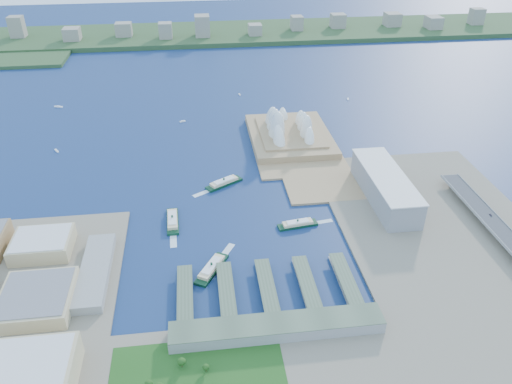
{
  "coord_description": "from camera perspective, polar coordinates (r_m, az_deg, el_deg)",
  "views": [
    {
      "loc": [
        -46.46,
        -459.25,
        358.45
      ],
      "look_at": [
        24.33,
        92.91,
        18.0
      ],
      "focal_mm": 35.0,
      "sensor_mm": 36.0,
      "label": 1
    }
  ],
  "objects": [
    {
      "name": "boat_b",
      "position": [
        910.35,
        -8.39,
        8.01
      ],
      "size": [
        10.81,
        6.47,
        2.76
      ],
      "primitive_type": null,
      "rotation": [
        0.0,
        0.0,
        1.88
      ],
      "color": "white",
      "rests_on": "ground"
    },
    {
      "name": "peninsula",
      "position": [
        817.58,
        4.32,
        5.47
      ],
      "size": [
        135.0,
        220.0,
        3.0
      ],
      "primitive_type": "cube",
      "color": "#9F7F57",
      "rests_on": "ground"
    },
    {
      "name": "boat_c",
      "position": [
        1019.4,
        10.46,
        10.41
      ],
      "size": [
        6.51,
        11.65,
        2.52
      ],
      "primitive_type": null,
      "rotation": [
        0.0,
        0.0,
        2.83
      ],
      "color": "white",
      "rests_on": "ground"
    },
    {
      "name": "ferry_a",
      "position": [
        631.32,
        -9.53,
        -3.06
      ],
      "size": [
        16.12,
        56.47,
        10.59
      ],
      "primitive_type": null,
      "rotation": [
        0.0,
        0.0,
        0.03
      ],
      "color": "#0C311B",
      "rests_on": "ground"
    },
    {
      "name": "boat_d",
      "position": [
        1036.68,
        -21.64,
        9.07
      ],
      "size": [
        17.09,
        8.81,
        2.83
      ],
      "primitive_type": null,
      "rotation": [
        0.0,
        0.0,
        1.25
      ],
      "color": "white",
      "rests_on": "ground"
    },
    {
      "name": "east_land",
      "position": [
        613.97,
        22.38,
        -6.9
      ],
      "size": [
        240.0,
        500.0,
        3.0
      ],
      "primitive_type": "cube",
      "color": "#7A705E",
      "rests_on": "ground"
    },
    {
      "name": "ferry_b",
      "position": [
        703.04,
        -3.68,
        1.22
      ],
      "size": [
        54.61,
        40.88,
        10.47
      ],
      "primitive_type": null,
      "rotation": [
        0.0,
        0.0,
        -1.02
      ],
      "color": "#0C311B",
      "rests_on": "ground"
    },
    {
      "name": "far_skyline",
      "position": [
        1455.39,
        -5.59,
        18.65
      ],
      "size": [
        1900.0,
        140.0,
        55.0
      ],
      "primitive_type": null,
      "color": "gray",
      "rests_on": "far_shore"
    },
    {
      "name": "car_c",
      "position": [
        676.71,
        25.24,
        -2.36
      ],
      "size": [
        2.04,
        5.02,
        1.46
      ],
      "primitive_type": "imported",
      "rotation": [
        0.0,
        0.0,
        3.14
      ],
      "color": "slate",
      "rests_on": "expressway"
    },
    {
      "name": "ferry_wharves",
      "position": [
        525.81,
        1.23,
        -10.85
      ],
      "size": [
        184.0,
        90.0,
        9.3
      ],
      "primitive_type": null,
      "color": "#485842",
      "rests_on": "ground"
    },
    {
      "name": "ferry_c",
      "position": [
        551.65,
        -5.1,
        -8.5
      ],
      "size": [
        40.93,
        55.86,
        10.66
      ],
      "primitive_type": null,
      "rotation": [
        0.0,
        0.0,
        2.61
      ],
      "color": "#0C311B",
      "rests_on": "ground"
    },
    {
      "name": "boat_e",
      "position": [
        1027.92,
        -1.89,
        11.09
      ],
      "size": [
        3.82,
        9.76,
        2.34
      ],
      "primitive_type": null,
      "rotation": [
        0.0,
        0.0,
        0.08
      ],
      "color": "white",
      "rests_on": "ground"
    },
    {
      "name": "ferry_d",
      "position": [
        619.03,
        4.79,
        -3.53
      ],
      "size": [
        51.4,
        19.94,
        9.47
      ],
      "primitive_type": null,
      "rotation": [
        0.0,
        0.0,
        1.72
      ],
      "color": "#0C311B",
      "rests_on": "ground"
    },
    {
      "name": "far_shore",
      "position": [
        1482.51,
        -5.56,
        17.56
      ],
      "size": [
        2200.0,
        260.0,
        12.0
      ],
      "primitive_type": "cube",
      "color": "#2D4926",
      "rests_on": "ground"
    },
    {
      "name": "toaster_building",
      "position": [
        680.67,
        14.54,
        0.57
      ],
      "size": [
        45.0,
        155.0,
        35.0
      ],
      "primitive_type": "cube",
      "color": "gray",
      "rests_on": "east_land"
    },
    {
      "name": "ground",
      "position": [
        584.43,
        -1.22,
        -6.39
      ],
      "size": [
        3000.0,
        3000.0,
        0.0
      ],
      "primitive_type": "plane",
      "color": "#101E4D",
      "rests_on": "ground"
    },
    {
      "name": "opera_house",
      "position": [
        822.19,
        3.96,
        7.98
      ],
      "size": [
        134.0,
        180.0,
        58.0
      ],
      "primitive_type": null,
      "color": "white",
      "rests_on": "peninsula"
    },
    {
      "name": "boat_a",
      "position": [
        856.54,
        -21.83,
        4.42
      ],
      "size": [
        9.24,
        12.46,
        2.44
      ],
      "primitive_type": null,
      "rotation": [
        0.0,
        0.0,
        0.54
      ],
      "color": "white",
      "rests_on": "ground"
    },
    {
      "name": "terminal_building",
      "position": [
        480.66,
        2.44,
        -15.23
      ],
      "size": [
        200.0,
        28.0,
        12.0
      ],
      "primitive_type": "cube",
      "color": "gray",
      "rests_on": "south_land"
    }
  ]
}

